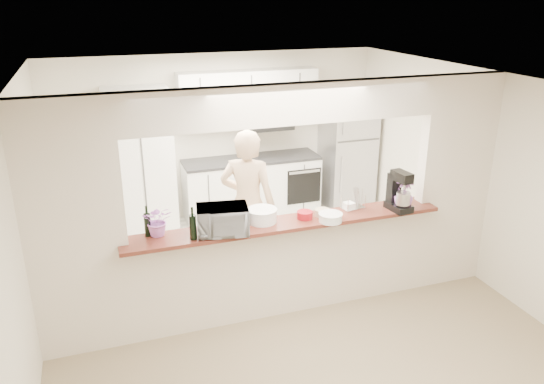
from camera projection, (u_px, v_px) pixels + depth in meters
name	position (u px, v px, depth m)	size (l,w,h in m)	color
floor	(285.00, 309.00, 5.89)	(6.00, 6.00, 0.00)	tan
tile_overlay	(246.00, 250.00, 7.26)	(5.00, 2.90, 0.01)	silver
partition	(286.00, 184.00, 5.38)	(5.00, 0.15, 2.50)	silver
bar_counter	(286.00, 264.00, 5.69)	(3.40, 0.38, 1.09)	silver
kitchen_cabinets	(210.00, 160.00, 7.91)	(3.15, 0.62, 2.25)	white
refrigerator	(347.00, 155.00, 8.57)	(0.75, 0.70, 1.70)	#B8B9BE
flower_left	(158.00, 220.00, 5.10)	(0.28, 0.24, 0.31)	pink
wine_bottle_a	(147.00, 224.00, 5.10)	(0.06, 0.06, 0.31)	black
wine_bottle_b	(193.00, 227.00, 5.03)	(0.07, 0.07, 0.33)	black
toaster_oven	(222.00, 220.00, 5.16)	(0.50, 0.34, 0.27)	#A8A8AD
serving_bowls	(221.00, 220.00, 5.20)	(0.33, 0.33, 0.25)	white
plate_stack_a	(262.00, 215.00, 5.44)	(0.31, 0.31, 0.14)	white
plate_stack_b	(330.00, 217.00, 5.46)	(0.25, 0.25, 0.09)	white
red_bowl	(305.00, 215.00, 5.53)	(0.17, 0.17, 0.08)	maroon
tan_bowl	(322.00, 213.00, 5.60)	(0.16, 0.16, 0.07)	#C6AF8B
utensil_caddy	(353.00, 200.00, 5.77)	(0.28, 0.19, 0.24)	silver
stand_mixer	(399.00, 193.00, 5.71)	(0.22, 0.32, 0.44)	black
flower_right	(404.00, 193.00, 5.71)	(0.21, 0.21, 0.37)	#BB65BD
person	(248.00, 205.00, 6.37)	(0.67, 0.44, 1.84)	#DCB58F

